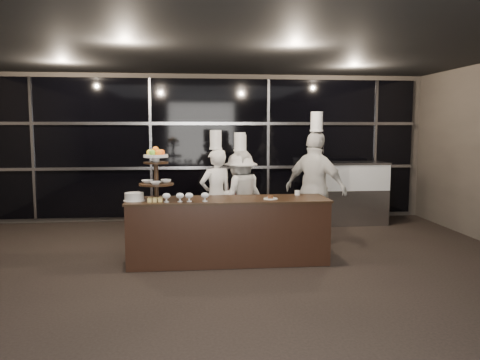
{
  "coord_description": "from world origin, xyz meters",
  "views": [
    {
      "loc": [
        -0.38,
        -4.68,
        1.93
      ],
      "look_at": [
        0.33,
        2.15,
        1.15
      ],
      "focal_mm": 35.0,
      "sensor_mm": 36.0,
      "label": 1
    }
  ],
  "objects": [
    {
      "name": "chef_d",
      "position": [
        1.58,
        2.55,
        0.95
      ],
      "size": [
        1.09,
        1.11,
        2.17
      ],
      "color": "silver",
      "rests_on": "ground"
    },
    {
      "name": "pastry_squares",
      "position": [
        -0.88,
        1.69,
        0.95
      ],
      "size": [
        0.19,
        0.13,
        0.05
      ],
      "color": "#EBCE73",
      "rests_on": "buffet_counter"
    },
    {
      "name": "room",
      "position": [
        0.0,
        0.0,
        1.5
      ],
      "size": [
        10.0,
        10.0,
        10.0
      ],
      "color": "black",
      "rests_on": "ground"
    },
    {
      "name": "chef_c",
      "position": [
        0.43,
        3.06,
        0.76
      ],
      "size": [
        1.12,
        0.99,
        1.8
      ],
      "color": "silver",
      "rests_on": "ground"
    },
    {
      "name": "chef_a",
      "position": [
        0.01,
        2.91,
        0.82
      ],
      "size": [
        0.68,
        0.58,
        1.88
      ],
      "color": "white",
      "rests_on": "ground"
    },
    {
      "name": "window_wall",
      "position": [
        0.0,
        4.94,
        1.5
      ],
      "size": [
        8.6,
        0.1,
        2.8
      ],
      "color": "black",
      "rests_on": "ground"
    },
    {
      "name": "buffet_counter",
      "position": [
        0.13,
        1.85,
        0.47
      ],
      "size": [
        2.84,
        0.74,
        0.92
      ],
      "color": "black",
      "rests_on": "ground"
    },
    {
      "name": "compotes",
      "position": [
        -0.47,
        1.63,
        1.0
      ],
      "size": [
        0.63,
        0.11,
        0.12
      ],
      "color": "silver",
      "rests_on": "buffet_counter"
    },
    {
      "name": "chef_cup",
      "position": [
        1.18,
        2.1,
        0.96
      ],
      "size": [
        0.08,
        0.08,
        0.07
      ],
      "primitive_type": "cylinder",
      "color": "white",
      "rests_on": "buffet_counter"
    },
    {
      "name": "layer_cake",
      "position": [
        -1.17,
        1.8,
        0.97
      ],
      "size": [
        0.3,
        0.3,
        0.11
      ],
      "color": "white",
      "rests_on": "buffet_counter"
    },
    {
      "name": "small_plate",
      "position": [
        0.72,
        1.75,
        0.94
      ],
      "size": [
        0.2,
        0.2,
        0.05
      ],
      "color": "white",
      "rests_on": "buffet_counter"
    },
    {
      "name": "display_stand",
      "position": [
        -0.87,
        1.85,
        1.34
      ],
      "size": [
        0.48,
        0.48,
        0.74
      ],
      "color": "black",
      "rests_on": "buffet_counter"
    },
    {
      "name": "display_case",
      "position": [
        2.7,
        4.3,
        0.69
      ],
      "size": [
        1.53,
        0.67,
        1.24
      ],
      "color": "#A5A5AA",
      "rests_on": "ground"
    },
    {
      "name": "chef_b",
      "position": [
        0.42,
        3.04,
        0.79
      ],
      "size": [
        0.76,
        0.6,
        1.84
      ],
      "color": "white",
      "rests_on": "ground"
    }
  ]
}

